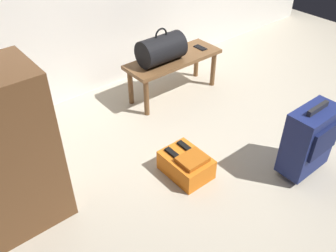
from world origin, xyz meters
name	(u,v)px	position (x,y,z in m)	size (l,w,h in m)	color
ground_plane	(234,144)	(0.00, 0.00, 0.00)	(6.60, 6.60, 0.00)	#B2A893
bench	(174,63)	(0.13, 0.97, 0.35)	(1.00, 0.36, 0.41)	brown
duffel_bag_black	(161,49)	(-0.03, 0.97, 0.55)	(0.44, 0.26, 0.34)	black
cell_phone	(200,48)	(0.47, 0.96, 0.42)	(0.07, 0.14, 0.01)	black
suitcase_upright_navy	(309,140)	(0.16, -0.55, 0.31)	(0.40, 0.24, 0.61)	navy
backpack_orange	(186,164)	(-0.56, 0.00, 0.09)	(0.28, 0.38, 0.21)	orange
side_cabinet	(6,154)	(-1.68, 0.40, 0.55)	(0.56, 0.44, 1.10)	brown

